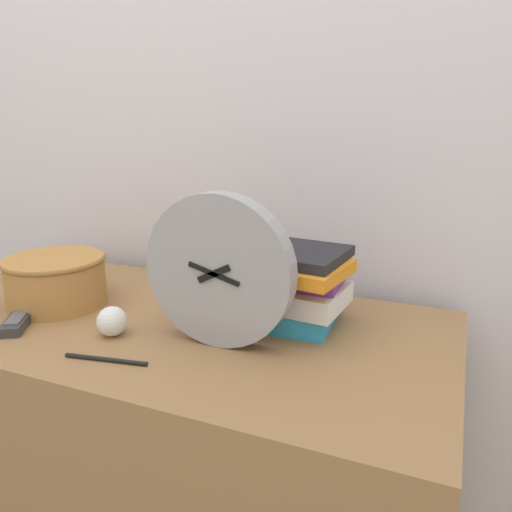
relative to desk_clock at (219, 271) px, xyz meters
name	(u,v)px	position (x,y,z in m)	size (l,w,h in m)	color
wall_back	(234,99)	(-0.16, 0.42, 0.31)	(6.00, 0.04, 2.40)	silver
desk	(172,466)	(-0.16, 0.06, -0.52)	(1.19, 0.59, 0.74)	olive
desk_clock	(219,271)	(0.00, 0.00, 0.00)	(0.29, 0.05, 0.29)	#99999E
book_stack	(290,286)	(0.09, 0.15, -0.06)	(0.26, 0.21, 0.16)	#2D9ED1
basket	(56,279)	(-0.44, 0.04, -0.08)	(0.23, 0.23, 0.11)	#B27A3D
tv_remote	(21,318)	(-0.43, -0.07, -0.13)	(0.12, 0.16, 0.02)	#333338
crumpled_paper_ball	(112,321)	(-0.21, -0.05, -0.12)	(0.06, 0.06, 0.06)	white
pen	(106,359)	(-0.15, -0.14, -0.14)	(0.16, 0.04, 0.01)	black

